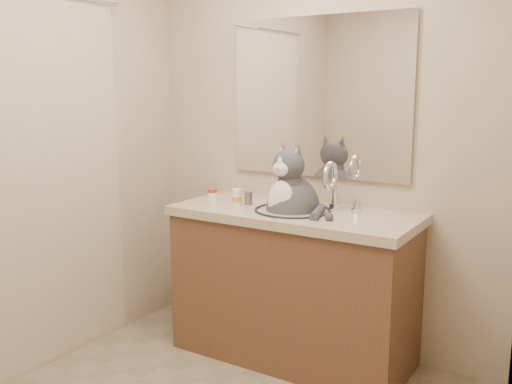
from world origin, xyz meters
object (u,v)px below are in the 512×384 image
at_px(pill_bottle_redcap, 212,197).
at_px(grey_canister, 248,198).
at_px(cat, 292,205).
at_px(pill_bottle_orange, 237,198).

bearing_deg(pill_bottle_redcap, grey_canister, 31.65).
distance_m(cat, grey_canister, 0.28).
xyz_separation_m(pill_bottle_orange, grey_canister, (0.04, 0.06, -0.01)).
bearing_deg(grey_canister, pill_bottle_orange, -124.52).
xyz_separation_m(cat, pill_bottle_redcap, (-0.45, -0.11, 0.02)).
distance_m(pill_bottle_redcap, grey_canister, 0.21).
relative_size(pill_bottle_redcap, pill_bottle_orange, 0.96).
bearing_deg(pill_bottle_orange, grey_canister, 55.48).
distance_m(pill_bottle_orange, grey_canister, 0.07).
bearing_deg(pill_bottle_orange, cat, 11.26).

